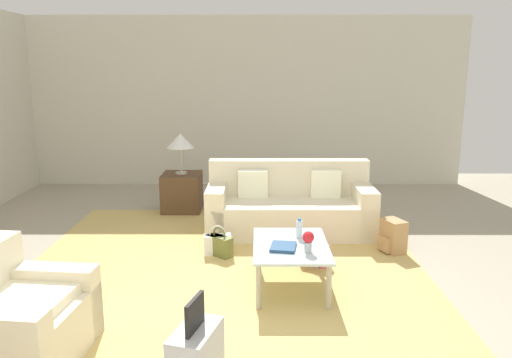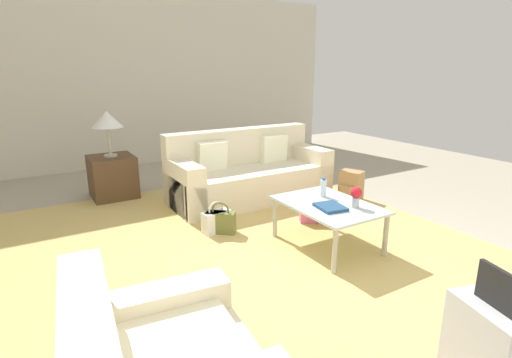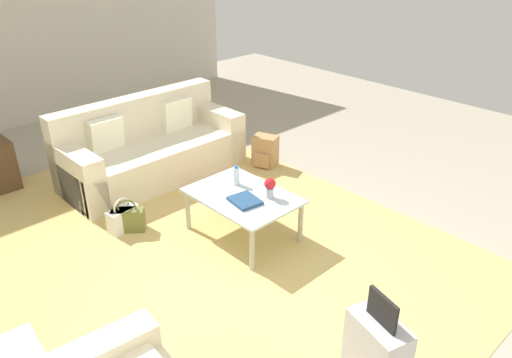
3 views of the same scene
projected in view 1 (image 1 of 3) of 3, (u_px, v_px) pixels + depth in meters
name	position (u px, v px, depth m)	size (l,w,h in m)	color
ground_plane	(239.00, 305.00, 4.66)	(12.00, 12.00, 0.00)	#A89E89
wall_right	(248.00, 102.00, 9.26)	(0.12, 8.00, 3.10)	beige
area_rug	(222.00, 278.00, 5.25)	(5.20, 4.40, 0.01)	tan
couch	(289.00, 208.00, 6.73)	(0.90, 2.19, 0.94)	beige
armchair	(12.00, 324.00, 3.73)	(1.06, 0.95, 0.86)	beige
coffee_table	(291.00, 249.00, 4.96)	(1.04, 0.74, 0.46)	silver
water_bottle	(299.00, 229.00, 5.12)	(0.06, 0.06, 0.20)	silver
coffee_table_book	(283.00, 247.00, 4.83)	(0.28, 0.24, 0.03)	navy
flower_vase	(308.00, 240.00, 4.71)	(0.11, 0.11, 0.21)	#B2B7BC
side_table	(182.00, 192.00, 7.72)	(0.59, 0.59, 0.58)	#513823
table_lamp	(180.00, 141.00, 7.55)	(0.42, 0.42, 0.62)	#ADA899
handbag_olive	(219.00, 245.00, 5.86)	(0.31, 0.34, 0.36)	olive
handbag_pink	(314.00, 254.00, 5.59)	(0.28, 0.35, 0.36)	pink
handbag_white	(218.00, 244.00, 5.92)	(0.18, 0.34, 0.36)	white
backpack_tan	(392.00, 237.00, 5.98)	(0.35, 0.33, 0.40)	tan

